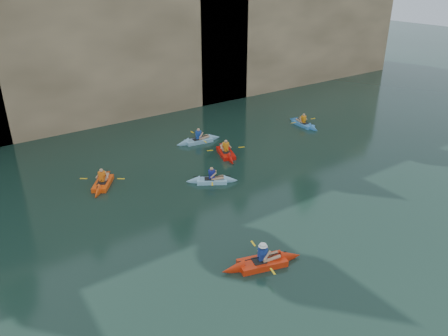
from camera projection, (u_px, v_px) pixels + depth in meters
ground at (295, 261)px, 18.85m from camera, size 160.00×160.00×0.00m
cliff at (63, 34)px, 38.49m from camera, size 70.00×16.00×12.00m
cliff_slab_center at (118, 47)px, 34.19m from camera, size 24.00×2.40×11.40m
cliff_slab_east at (301, 36)px, 44.97m from camera, size 26.00×2.40×9.84m
sea_cave_center at (51, 113)px, 32.31m from camera, size 3.50×1.00×3.20m
sea_cave_east at (208, 79)px, 39.35m from camera, size 5.00×1.00×4.50m
main_kayaker at (262, 262)px, 18.48m from camera, size 3.72×2.38×1.35m
kayaker_orange at (103, 183)px, 25.22m from camera, size 2.66×3.27×1.32m
kayaker_ltblue_near at (212, 180)px, 25.56m from camera, size 3.00×2.25×1.21m
kayaker_red_far at (226, 153)px, 29.26m from camera, size 2.48×3.68×1.34m
kayaker_ltblue_mid at (199, 140)px, 31.29m from camera, size 3.55×2.58×1.33m
kayaker_blue_east at (303, 124)px, 34.57m from camera, size 2.41×3.50×1.23m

